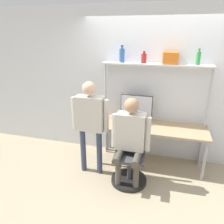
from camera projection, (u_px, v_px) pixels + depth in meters
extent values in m
plane|color=tan|center=(146.00, 174.00, 3.68)|extent=(12.00, 12.00, 0.00)
cube|color=silver|center=(155.00, 86.00, 3.84)|extent=(8.00, 0.06, 2.70)
cube|color=tan|center=(151.00, 127.00, 3.74)|extent=(1.87, 0.63, 0.03)
cylinder|color=#A5A5AA|center=(98.00, 146.00, 3.85)|extent=(0.05, 0.05, 0.70)
cylinder|color=#A5A5AA|center=(204.00, 161.00, 3.41)|extent=(0.05, 0.05, 0.70)
cylinder|color=#A5A5AA|center=(107.00, 134.00, 4.32)|extent=(0.05, 0.05, 0.70)
cylinder|color=#A5A5AA|center=(201.00, 145.00, 3.88)|extent=(0.05, 0.05, 0.70)
cube|color=silver|center=(156.00, 64.00, 3.54)|extent=(1.77, 0.27, 0.02)
cylinder|color=#B2B2B7|center=(106.00, 110.00, 4.06)|extent=(0.04, 0.04, 1.77)
cylinder|color=#B2B2B7|center=(205.00, 119.00, 3.62)|extent=(0.04, 0.04, 1.77)
cylinder|color=#333338|center=(136.00, 121.00, 3.94)|extent=(0.20, 0.20, 0.01)
cylinder|color=#333338|center=(136.00, 118.00, 3.91)|extent=(0.06, 0.06, 0.11)
cube|color=#333338|center=(136.00, 106.00, 3.84)|extent=(0.56, 0.01, 0.38)
cube|color=silver|center=(136.00, 106.00, 3.83)|extent=(0.54, 0.02, 0.36)
cube|color=silver|center=(133.00, 126.00, 3.74)|extent=(0.29, 0.25, 0.01)
cube|color=black|center=(133.00, 126.00, 3.72)|extent=(0.25, 0.14, 0.00)
cube|color=silver|center=(134.00, 117.00, 3.78)|extent=(0.29, 0.07, 0.24)
cube|color=#194C8C|center=(134.00, 117.00, 3.77)|extent=(0.26, 0.06, 0.21)
cube|color=#264C8C|center=(148.00, 128.00, 3.66)|extent=(0.07, 0.15, 0.01)
cube|color=black|center=(148.00, 127.00, 3.66)|extent=(0.06, 0.13, 0.00)
cylinder|color=black|center=(129.00, 180.00, 3.48)|extent=(0.56, 0.56, 0.06)
cylinder|color=#4C4C51|center=(129.00, 168.00, 3.40)|extent=(0.06, 0.06, 0.38)
cube|color=#3F3F44|center=(130.00, 156.00, 3.33)|extent=(0.49, 0.49, 0.05)
cube|color=#3F3F44|center=(132.00, 135.00, 3.43)|extent=(0.42, 0.06, 0.45)
cylinder|color=#4C473D|center=(118.00, 173.00, 3.28)|extent=(0.09, 0.09, 0.49)
cylinder|color=#4C473D|center=(136.00, 176.00, 3.21)|extent=(0.09, 0.09, 0.49)
cylinder|color=#4C473D|center=(119.00, 155.00, 3.21)|extent=(0.10, 0.38, 0.10)
cylinder|color=#4C473D|center=(137.00, 158.00, 3.14)|extent=(0.10, 0.38, 0.10)
cube|color=beige|center=(131.00, 131.00, 3.22)|extent=(0.42, 0.20, 0.56)
cylinder|color=beige|center=(114.00, 131.00, 3.29)|extent=(0.08, 0.08, 0.53)
cylinder|color=beige|center=(148.00, 134.00, 3.16)|extent=(0.08, 0.08, 0.53)
sphere|color=tan|center=(132.00, 105.00, 3.08)|extent=(0.21, 0.21, 0.21)
cylinder|color=#38425B|center=(83.00, 150.00, 3.66)|extent=(0.09, 0.09, 0.78)
cylinder|color=#38425B|center=(99.00, 152.00, 3.59)|extent=(0.09, 0.09, 0.78)
cube|color=beige|center=(90.00, 113.00, 3.39)|extent=(0.44, 0.20, 0.55)
cylinder|color=beige|center=(74.00, 113.00, 3.47)|extent=(0.08, 0.08, 0.52)
cylinder|color=beige|center=(106.00, 116.00, 3.33)|extent=(0.08, 0.08, 0.52)
sphere|color=#D8AD8C|center=(89.00, 88.00, 3.26)|extent=(0.21, 0.21, 0.21)
cylinder|color=maroon|center=(144.00, 58.00, 3.56)|extent=(0.09, 0.09, 0.15)
cylinder|color=maroon|center=(144.00, 53.00, 3.53)|extent=(0.04, 0.04, 0.03)
cylinder|color=black|center=(144.00, 52.00, 3.53)|extent=(0.04, 0.04, 0.01)
cylinder|color=#2D8C3F|center=(198.00, 59.00, 3.35)|extent=(0.06, 0.06, 0.20)
cylinder|color=#2D8C3F|center=(199.00, 51.00, 3.31)|extent=(0.03, 0.03, 0.04)
cylinder|color=black|center=(200.00, 49.00, 3.30)|extent=(0.03, 0.03, 0.01)
cylinder|color=#335999|center=(122.00, 56.00, 3.64)|extent=(0.09, 0.09, 0.22)
cylinder|color=#335999|center=(122.00, 47.00, 3.60)|extent=(0.04, 0.04, 0.04)
cylinder|color=black|center=(122.00, 46.00, 3.59)|extent=(0.04, 0.04, 0.01)
cube|color=#D1661E|center=(171.00, 58.00, 3.45)|extent=(0.24, 0.22, 0.19)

